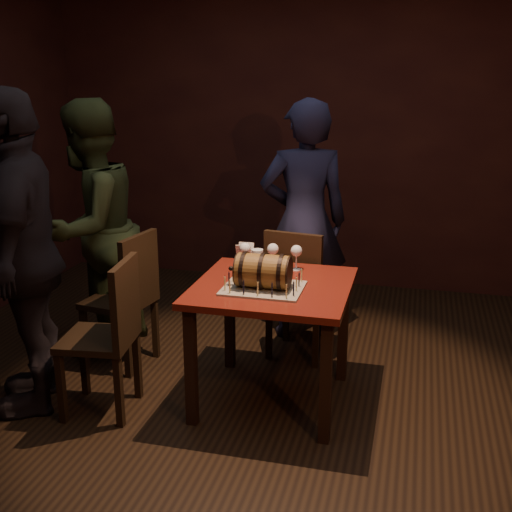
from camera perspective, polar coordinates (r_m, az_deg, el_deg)
name	(u,v)px	position (r m, az deg, el deg)	size (l,w,h in m)	color
room_shell	(250,178)	(3.45, -0.54, 6.99)	(5.04, 5.04, 2.80)	black
pub_table	(273,302)	(3.78, 1.49, -4.09)	(0.90, 0.90, 0.75)	#51130D
cake_board	(263,288)	(3.66, 0.64, -2.88)	(0.45, 0.35, 0.01)	gray
barrel_cake	(263,271)	(3.62, 0.63, -1.34)	(0.36, 0.21, 0.21)	brown
birthday_candles	(263,280)	(3.64, 0.65, -2.19)	(0.40, 0.30, 0.09)	#EAE18B
wine_glass_left	(245,249)	(4.02, -0.98, 0.59)	(0.07, 0.07, 0.16)	silver
wine_glass_mid	(273,250)	(4.01, 1.51, 0.52)	(0.07, 0.07, 0.16)	silver
wine_glass_right	(296,252)	(3.97, 3.61, 0.36)	(0.07, 0.07, 0.16)	silver
pint_of_ale	(257,262)	(3.92, 0.12, -0.52)	(0.07, 0.07, 0.15)	silver
menu_card	(245,254)	(4.11, -0.99, 0.17)	(0.10, 0.05, 0.13)	white
chair_back	(297,287)	(4.39, 3.69, -2.80)	(0.46, 0.46, 0.93)	black
chair_left_rear	(128,293)	(4.36, -11.30, -3.22)	(0.46, 0.46, 0.93)	black
chair_left_front	(110,329)	(3.80, -12.81, -6.32)	(0.45, 0.45, 0.93)	black
person_back	(304,222)	(4.70, 4.28, 3.07)	(0.64, 0.42, 1.77)	#1A1B35
person_left_rear	(90,229)	(4.60, -14.52, 2.34)	(0.86, 0.67, 1.77)	#354020
person_left_front	(24,254)	(3.90, -19.91, 0.14)	(1.10, 0.46, 1.87)	black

